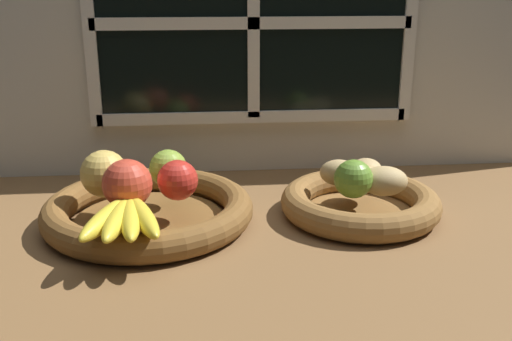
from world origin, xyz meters
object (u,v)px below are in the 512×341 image
Objects in this scene: potato_back at (366,170)px; potato_small at (384,181)px; fruit_bowl_right at (360,203)px; banana_bunch_front at (125,217)px; apple_red_front at (127,184)px; potato_oblong at (339,173)px; fruit_bowl_left at (149,211)px; apple_red_right at (178,180)px; apple_green_back at (168,168)px; potato_large at (362,177)px; lime_near at (353,179)px; apple_golden_left at (104,174)px.

potato_small is at bearing -81.03° from potato_back.
banana_bunch_front is (-38.62, -12.29, 4.08)cm from fruit_bowl_right.
apple_red_front is 36.42cm from potato_oblong.
fruit_bowl_left is 38.74cm from potato_back.
fruit_bowl_right is (36.38, 0.00, 0.01)cm from fruit_bowl_left.
fruit_bowl_right is 31.83cm from apple_red_right.
potato_small reaches higher than fruit_bowl_right.
apple_green_back is 0.87× the size of potato_large.
lime_near reaches higher than potato_large.
banana_bunch_front is 2.73× the size of potato_back.
potato_back is at bearing 12.17° from apple_red_front.
potato_oblong reaches higher than fruit_bowl_left.
potato_back is 0.96× the size of potato_oblong.
fruit_bowl_right is at bearing 0.00° from fruit_bowl_left.
apple_red_right reaches higher than lime_near.
potato_small is at bearing -45.00° from potato_large.
apple_golden_left is 7.07cm from apple_red_front.
potato_oblong is (29.73, -2.21, -0.98)cm from apple_green_back.
fruit_bowl_right is at bearing 3.45° from apple_red_right.
apple_red_front is 0.99× the size of potato_small.
fruit_bowl_right is 6.46cm from potato_oblong.
apple_red_front is at bearing -168.39° from potato_oblong.
fruit_bowl_left is 5.37× the size of apple_green_back.
apple_golden_left reaches higher than potato_large.
fruit_bowl_left is 5.28× the size of apple_red_right.
lime_near reaches higher than fruit_bowl_right.
lime_near is at bearing -3.39° from apple_red_right.
potato_oblong is (27.88, 4.48, -1.04)cm from apple_red_right.
apple_golden_left is at bearing 173.83° from lime_near.
banana_bunch_front is 37.30cm from lime_near.
banana_bunch_front is 42.63cm from potato_small.
apple_green_back is 36.87cm from potato_small.
fruit_bowl_right is 40.73cm from banana_bunch_front.
potato_back is at bearing 6.08° from fruit_bowl_left.
lime_near is (-5.36, -0.63, 0.75)cm from potato_small.
apple_green_back reaches higher than fruit_bowl_right.
apple_golden_left is 11.02cm from apple_green_back.
apple_red_right is 12.43cm from apple_golden_left.
potato_large reaches higher than fruit_bowl_right.
banana_bunch_front is (4.71, -13.12, -2.44)cm from apple_golden_left.
potato_small is 1.24× the size of lime_near.
apple_red_right is 0.88× the size of potato_large.
apple_golden_left is 1.16× the size of potato_oblong.
potato_small is (2.96, -2.96, 0.24)cm from potato_large.
apple_green_back is (5.90, 9.53, -0.66)cm from apple_red_front.
potato_large is at bearing 17.65° from banana_bunch_front.
potato_back is at bearing 98.97° from potato_small.
lime_near is (0.94, -6.18, 0.92)cm from potato_oblong.
apple_green_back reaches higher than potato_oblong.
apple_green_back is 1.01× the size of potato_back.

